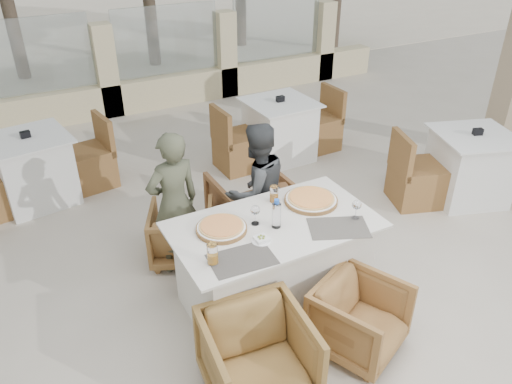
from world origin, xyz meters
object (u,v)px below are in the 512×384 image
armchair_near_left (258,359)px  diner_right (257,191)px  armchair_far_left (182,233)px  wine_glass_centre (255,214)px  armchair_near_right (359,318)px  bg_table_c (469,167)px  bg_table_b (279,130)px  armchair_far_right (249,205)px  beer_glass_right (274,194)px  wine_glass_corner (356,208)px  pizza_left (221,228)px  pizza_right (311,199)px  diner_left (174,204)px  bg_table_a (34,170)px  dining_table (274,263)px  water_bottle (276,213)px  beer_glass_left (212,254)px  olive_dish (261,239)px

armchair_near_left → diner_right: (0.77, 1.44, 0.33)m
armchair_far_left → wine_glass_centre: bearing=135.3°
armchair_near_right → armchair_near_left: bearing=156.8°
diner_right → bg_table_c: 2.57m
bg_table_b → armchair_far_left: bearing=-144.4°
armchair_far_right → armchair_near_right: size_ratio=1.15×
beer_glass_right → armchair_far_right: (0.13, 0.69, -0.52)m
wine_glass_corner → armchair_far_right: size_ratio=0.26×
pizza_left → pizza_right: (0.83, 0.03, 0.00)m
diner_left → bg_table_b: size_ratio=0.81×
beer_glass_right → armchair_far_right: bearing=79.4°
wine_glass_corner → bg_table_b: wine_glass_corner is taller
pizza_left → armchair_far_left: 0.96m
armchair_far_right → armchair_near_right: bearing=90.2°
bg_table_a → pizza_left: bearing=-75.3°
wine_glass_corner → armchair_near_left: wine_glass_corner is taller
dining_table → armchair_near_right: dining_table is taller
water_bottle → beer_glass_left: bearing=-163.8°
olive_dish → wine_glass_centre: bearing=73.1°
olive_dish → bg_table_c: size_ratio=0.07×
water_bottle → wine_glass_corner: water_bottle is taller
wine_glass_corner → armchair_near_right: size_ratio=0.30×
water_bottle → armchair_far_left: 1.22m
armchair_far_right → diner_left: diner_left is taller
pizza_left → beer_glass_left: bearing=-123.5°
wine_glass_corner → armchair_near_left: bearing=-155.9°
pizza_left → beer_glass_right: beer_glass_right is taller
wine_glass_corner → armchair_far_left: wine_glass_corner is taller
olive_dish → armchair_near_left: bearing=-120.5°
beer_glass_left → diner_left: size_ratio=0.11×
water_bottle → armchair_near_left: 1.06m
pizza_right → armchair_near_left: bearing=-137.8°
armchair_near_right → diner_left: bearing=94.2°
beer_glass_right → diner_right: (0.05, 0.40, -0.19)m
dining_table → beer_glass_right: (0.16, 0.29, 0.46)m
beer_glass_left → armchair_far_left: 1.28m
wine_glass_corner → water_bottle: bearing=162.2°
armchair_far_left → bg_table_a: 2.03m
armchair_near_left → bg_table_b: bg_table_b is taller
armchair_near_right → bg_table_a: size_ratio=0.37×
beer_glass_right → armchair_far_right: 0.88m
armchair_near_right → bg_table_b: bearing=46.1°
armchair_far_right → armchair_near_right: 1.73m
beer_glass_left → dining_table: bearing=19.4°
pizza_left → armchair_near_right: size_ratio=0.63×
armchair_far_right → diner_right: 0.45m
armchair_far_right → bg_table_a: 2.44m
pizza_right → beer_glass_right: (-0.27, 0.15, 0.04)m
beer_glass_left → olive_dish: beer_glass_left is taller
armchair_far_left → diner_right: (0.66, -0.22, 0.38)m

